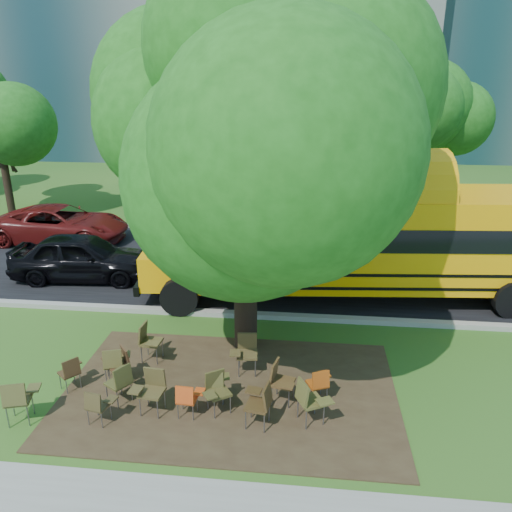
# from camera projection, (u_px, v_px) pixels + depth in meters

# --- Properties ---
(ground) EXTENTS (160.00, 160.00, 0.00)m
(ground) POSITION_uv_depth(u_px,v_px,m) (190.00, 375.00, 11.19)
(ground) COLOR #26551A
(ground) RESTS_ON ground
(dirt_patch) EXTENTS (7.00, 4.50, 0.03)m
(dirt_patch) POSITION_uv_depth(u_px,v_px,m) (230.00, 391.00, 10.62)
(dirt_patch) COLOR #382819
(dirt_patch) RESTS_ON ground
(asphalt_road) EXTENTS (80.00, 8.00, 0.04)m
(asphalt_road) POSITION_uv_depth(u_px,v_px,m) (235.00, 264.00, 17.73)
(asphalt_road) COLOR black
(asphalt_road) RESTS_ON ground
(kerb_near) EXTENTS (80.00, 0.25, 0.14)m
(kerb_near) POSITION_uv_depth(u_px,v_px,m) (214.00, 313.00, 13.98)
(kerb_near) COLOR gray
(kerb_near) RESTS_ON ground
(kerb_far) EXTENTS (80.00, 0.25, 0.14)m
(kerb_far) POSITION_uv_depth(u_px,v_px,m) (249.00, 230.00, 21.55)
(kerb_far) COLOR gray
(kerb_far) RESTS_ON ground
(building_main) EXTENTS (38.00, 16.00, 22.00)m
(building_main) POSITION_uv_depth(u_px,v_px,m) (190.00, 17.00, 41.93)
(building_main) COLOR slate
(building_main) RESTS_ON ground
(bg_tree_2) EXTENTS (4.80, 4.80, 6.62)m
(bg_tree_2) POSITION_uv_depth(u_px,v_px,m) (162.00, 121.00, 25.23)
(bg_tree_2) COLOR black
(bg_tree_2) RESTS_ON ground
(bg_tree_3) EXTENTS (5.60, 5.60, 7.84)m
(bg_tree_3) POSITION_uv_depth(u_px,v_px,m) (438.00, 108.00, 21.77)
(bg_tree_3) COLOR black
(bg_tree_3) RESTS_ON ground
(main_tree) EXTENTS (7.20, 7.20, 8.69)m
(main_tree) POSITION_uv_depth(u_px,v_px,m) (244.00, 138.00, 10.71)
(main_tree) COLOR black
(main_tree) RESTS_ON ground
(school_bus) EXTENTS (13.33, 4.02, 3.21)m
(school_bus) POSITION_uv_depth(u_px,v_px,m) (388.00, 239.00, 14.57)
(school_bus) COLOR #F19F07
(school_bus) RESTS_ON ground
(chair_0) EXTENTS (0.64, 0.69, 0.94)m
(chair_0) POSITION_uv_depth(u_px,v_px,m) (18.00, 397.00, 9.47)
(chair_0) COLOR #4C4821
(chair_0) RESTS_ON ground
(chair_1) EXTENTS (0.57, 0.45, 0.77)m
(chair_1) POSITION_uv_depth(u_px,v_px,m) (98.00, 404.00, 9.45)
(chair_1) COLOR #41361C
(chair_1) RESTS_ON ground
(chair_2) EXTENTS (0.60, 0.76, 0.89)m
(chair_2) POSITION_uv_depth(u_px,v_px,m) (121.00, 379.00, 10.08)
(chair_2) COLOR #46441E
(chair_2) RESTS_ON ground
(chair_3) EXTENTS (0.65, 0.55, 0.93)m
(chair_3) POSITION_uv_depth(u_px,v_px,m) (151.00, 387.00, 9.80)
(chair_3) COLOR #4B4020
(chair_3) RESTS_ON ground
(chair_4) EXTENTS (0.52, 0.45, 0.77)m
(chair_4) POSITION_uv_depth(u_px,v_px,m) (188.00, 397.00, 9.65)
(chair_4) COLOR #C94515
(chair_4) RESTS_ON ground
(chair_5) EXTENTS (0.58, 0.73, 0.87)m
(chair_5) POSITION_uv_depth(u_px,v_px,m) (216.00, 388.00, 9.82)
(chair_5) COLOR #49431F
(chair_5) RESTS_ON ground
(chair_6) EXTENTS (0.55, 0.68, 0.93)m
(chair_6) POSITION_uv_depth(u_px,v_px,m) (261.00, 401.00, 9.38)
(chair_6) COLOR #422F17
(chair_6) RESTS_ON ground
(chair_7) EXTENTS (0.76, 0.64, 0.95)m
(chair_7) POSITION_uv_depth(u_px,v_px,m) (309.00, 398.00, 9.43)
(chair_7) COLOR brown
(chair_7) RESTS_ON ground
(chair_8) EXTENTS (0.53, 0.67, 0.78)m
(chair_8) POSITION_uv_depth(u_px,v_px,m) (71.00, 370.00, 10.53)
(chair_8) COLOR #432D18
(chair_8) RESTS_ON ground
(chair_9) EXTENTS (0.72, 0.57, 0.84)m
(chair_9) POSITION_uv_depth(u_px,v_px,m) (120.00, 361.00, 10.77)
(chair_9) COLOR #442A18
(chair_9) RESTS_ON ground
(chair_10) EXTENTS (0.56, 0.65, 0.95)m
(chair_10) POSITION_uv_depth(u_px,v_px,m) (148.00, 339.00, 11.57)
(chair_10) COLOR brown
(chair_10) RESTS_ON ground
(chair_11) EXTENTS (0.54, 0.56, 0.79)m
(chair_11) POSITION_uv_depth(u_px,v_px,m) (215.00, 383.00, 10.07)
(chair_11) COLOR #4E4A21
(chair_11) RESTS_ON ground
(chair_12) EXTENTS (0.55, 0.70, 0.93)m
(chair_12) POSITION_uv_depth(u_px,v_px,m) (280.00, 379.00, 10.07)
(chair_12) COLOR #50381C
(chair_12) RESTS_ON ground
(chair_13) EXTENTS (0.54, 0.62, 0.79)m
(chair_13) POSITION_uv_depth(u_px,v_px,m) (319.00, 382.00, 10.12)
(chair_13) COLOR #A74811
(chair_13) RESTS_ON ground
(chair_14) EXTENTS (0.62, 0.60, 0.94)m
(chair_14) POSITION_uv_depth(u_px,v_px,m) (246.00, 350.00, 11.13)
(chair_14) COLOR #4E4222
(chair_14) RESTS_ON ground
(chair_15) EXTENTS (0.59, 0.64, 0.86)m
(chair_15) POSITION_uv_depth(u_px,v_px,m) (115.00, 361.00, 10.76)
(chair_15) COLOR brown
(chair_15) RESTS_ON ground
(black_car) EXTENTS (4.65, 2.14, 1.55)m
(black_car) POSITION_uv_depth(u_px,v_px,m) (82.00, 257.00, 16.27)
(black_car) COLOR black
(black_car) RESTS_ON ground
(bg_car_red) EXTENTS (5.31, 2.45, 1.47)m
(bg_car_red) POSITION_uv_depth(u_px,v_px,m) (61.00, 224.00, 20.00)
(bg_car_red) COLOR #56100E
(bg_car_red) RESTS_ON ground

